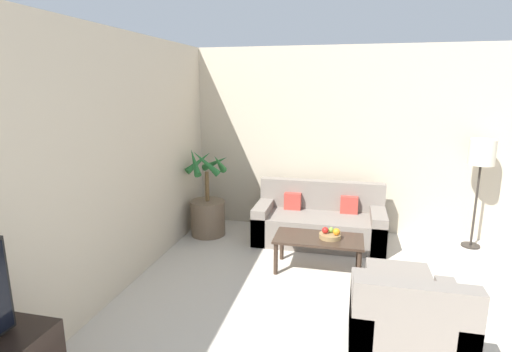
{
  "coord_description": "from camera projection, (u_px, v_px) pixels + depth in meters",
  "views": [
    {
      "loc": [
        -1.1,
        0.57,
        2.15
      ],
      "look_at": [
        -2.25,
        5.47,
        1.0
      ],
      "focal_mm": 28.0,
      "sensor_mm": 36.0,
      "label": 1
    }
  ],
  "objects": [
    {
      "name": "wall_back",
      "position": [
        429.0,
        144.0,
        5.57
      ],
      "size": [
        8.35,
        0.06,
        2.7
      ],
      "color": "beige",
      "rests_on": "ground_plane"
    },
    {
      "name": "ottoman",
      "position": [
        397.0,
        288.0,
        3.96
      ],
      "size": [
        0.61,
        0.53,
        0.36
      ],
      "color": "gray",
      "rests_on": "ground_plane"
    },
    {
      "name": "armchair",
      "position": [
        406.0,
        327.0,
        3.19
      ],
      "size": [
        0.87,
        0.85,
        0.8
      ],
      "color": "gray",
      "rests_on": "ground_plane"
    },
    {
      "name": "apple_red",
      "position": [
        325.0,
        230.0,
        4.63
      ],
      "size": [
        0.08,
        0.08,
        0.08
      ],
      "color": "red",
      "rests_on": "fruit_bowl"
    },
    {
      "name": "potted_palm",
      "position": [
        208.0,
        209.0,
        5.8
      ],
      "size": [
        0.63,
        0.63,
        1.3
      ],
      "color": "brown",
      "rests_on": "ground_plane"
    },
    {
      "name": "apple_green",
      "position": [
        331.0,
        230.0,
        4.66
      ],
      "size": [
        0.07,
        0.07,
        0.07
      ],
      "color": "olive",
      "rests_on": "fruit_bowl"
    },
    {
      "name": "sofa_loveseat",
      "position": [
        319.0,
        223.0,
        5.57
      ],
      "size": [
        1.76,
        0.79,
        0.81
      ],
      "color": "gray",
      "rests_on": "ground_plane"
    },
    {
      "name": "fruit_bowl",
      "position": [
        330.0,
        236.0,
        4.63
      ],
      "size": [
        0.25,
        0.25,
        0.05
      ],
      "color": "#997A4C",
      "rests_on": "coffee_table"
    },
    {
      "name": "wall_left",
      "position": [
        54.0,
        186.0,
        3.23
      ],
      "size": [
        0.06,
        8.08,
        2.7
      ],
      "color": "beige",
      "rests_on": "ground_plane"
    },
    {
      "name": "floor_lamp",
      "position": [
        482.0,
        157.0,
        5.17
      ],
      "size": [
        0.32,
        0.32,
        1.47
      ],
      "color": "#2D2823",
      "rests_on": "ground_plane"
    },
    {
      "name": "orange_fruit",
      "position": [
        337.0,
        232.0,
        4.57
      ],
      "size": [
        0.08,
        0.08,
        0.08
      ],
      "color": "orange",
      "rests_on": "fruit_bowl"
    },
    {
      "name": "coffee_table",
      "position": [
        318.0,
        242.0,
        4.67
      ],
      "size": [
        1.03,
        0.51,
        0.41
      ],
      "color": "#38281E",
      "rests_on": "ground_plane"
    }
  ]
}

